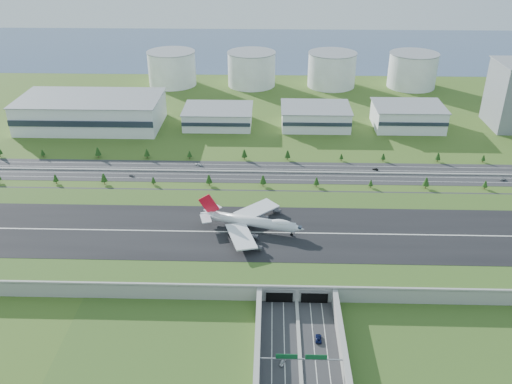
{
  "coord_description": "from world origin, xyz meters",
  "views": [
    {
      "loc": [
        -13.82,
        -258.93,
        171.18
      ],
      "look_at": [
        -22.31,
        35.0,
        15.4
      ],
      "focal_mm": 38.0,
      "sensor_mm": 36.0,
      "label": 1
    }
  ],
  "objects_px": {
    "car_6": "(503,179)",
    "car_7": "(198,164)",
    "car_5": "(375,169)",
    "car_2": "(318,338)",
    "car_4": "(132,176)",
    "boeing_747": "(251,221)",
    "fuel_tank_a": "(172,69)",
    "car_0": "(282,362)"
  },
  "relations": [
    {
      "from": "fuel_tank_a",
      "to": "car_2",
      "type": "bearing_deg",
      "value": -71.56
    },
    {
      "from": "car_6",
      "to": "car_0",
      "type": "bearing_deg",
      "value": 113.51
    },
    {
      "from": "car_6",
      "to": "boeing_747",
      "type": "bearing_deg",
      "value": 90.75
    },
    {
      "from": "car_5",
      "to": "boeing_747",
      "type": "bearing_deg",
      "value": -18.5
    },
    {
      "from": "fuel_tank_a",
      "to": "car_7",
      "type": "relative_size",
      "value": 9.02
    },
    {
      "from": "car_2",
      "to": "car_4",
      "type": "height_order",
      "value": "car_2"
    },
    {
      "from": "car_0",
      "to": "car_6",
      "type": "relative_size",
      "value": 0.87
    },
    {
      "from": "fuel_tank_a",
      "to": "car_4",
      "type": "height_order",
      "value": "fuel_tank_a"
    },
    {
      "from": "car_2",
      "to": "car_5",
      "type": "relative_size",
      "value": 1.46
    },
    {
      "from": "car_4",
      "to": "car_2",
      "type": "bearing_deg",
      "value": -119.91
    },
    {
      "from": "fuel_tank_a",
      "to": "car_5",
      "type": "relative_size",
      "value": 12.28
    },
    {
      "from": "car_2",
      "to": "car_7",
      "type": "xyz_separation_m",
      "value": [
        -76.03,
        181.32,
        -0.02
      ]
    },
    {
      "from": "car_2",
      "to": "car_7",
      "type": "relative_size",
      "value": 1.07
    },
    {
      "from": "boeing_747",
      "to": "car_2",
      "type": "distance_m",
      "value": 86.68
    },
    {
      "from": "car_0",
      "to": "car_6",
      "type": "xyz_separation_m",
      "value": [
        157.61,
        177.56,
        -0.05
      ]
    },
    {
      "from": "car_0",
      "to": "car_7",
      "type": "distance_m",
      "value": 204.93
    },
    {
      "from": "boeing_747",
      "to": "car_7",
      "type": "relative_size",
      "value": 11.01
    },
    {
      "from": "car_0",
      "to": "car_2",
      "type": "height_order",
      "value": "car_2"
    },
    {
      "from": "boeing_747",
      "to": "car_4",
      "type": "distance_m",
      "value": 120.97
    },
    {
      "from": "car_6",
      "to": "car_5",
      "type": "bearing_deg",
      "value": 55.92
    },
    {
      "from": "boeing_747",
      "to": "car_7",
      "type": "bearing_deg",
      "value": 127.58
    },
    {
      "from": "car_2",
      "to": "car_4",
      "type": "bearing_deg",
      "value": -50.78
    },
    {
      "from": "car_5",
      "to": "car_6",
      "type": "distance_m",
      "value": 88.07
    },
    {
      "from": "fuel_tank_a",
      "to": "car_2",
      "type": "relative_size",
      "value": 8.39
    },
    {
      "from": "fuel_tank_a",
      "to": "car_6",
      "type": "height_order",
      "value": "fuel_tank_a"
    },
    {
      "from": "car_5",
      "to": "car_7",
      "type": "distance_m",
      "value": 130.52
    },
    {
      "from": "car_2",
      "to": "car_4",
      "type": "relative_size",
      "value": 1.47
    },
    {
      "from": "car_6",
      "to": "car_7",
      "type": "relative_size",
      "value": 0.91
    },
    {
      "from": "car_0",
      "to": "car_7",
      "type": "height_order",
      "value": "car_7"
    },
    {
      "from": "car_0",
      "to": "car_6",
      "type": "distance_m",
      "value": 237.42
    },
    {
      "from": "boeing_747",
      "to": "car_6",
      "type": "relative_size",
      "value": 12.14
    },
    {
      "from": "car_0",
      "to": "car_4",
      "type": "distance_m",
      "value": 204.51
    },
    {
      "from": "car_2",
      "to": "car_6",
      "type": "xyz_separation_m",
      "value": [
        141.36,
        162.87,
        -0.13
      ]
    },
    {
      "from": "boeing_747",
      "to": "car_5",
      "type": "bearing_deg",
      "value": 62.85
    },
    {
      "from": "car_5",
      "to": "car_6",
      "type": "bearing_deg",
      "value": 104.07
    },
    {
      "from": "fuel_tank_a",
      "to": "car_7",
      "type": "bearing_deg",
      "value": -75.57
    },
    {
      "from": "boeing_747",
      "to": "car_6",
      "type": "height_order",
      "value": "boeing_747"
    },
    {
      "from": "car_4",
      "to": "fuel_tank_a",
      "type": "bearing_deg",
      "value": 25.02
    },
    {
      "from": "car_5",
      "to": "car_4",
      "type": "bearing_deg",
      "value": -61.51
    },
    {
      "from": "car_0",
      "to": "car_5",
      "type": "xyz_separation_m",
      "value": [
        70.67,
        191.62,
        -0.07
      ]
    },
    {
      "from": "car_0",
      "to": "car_4",
      "type": "xyz_separation_m",
      "value": [
        -104.92,
        175.54,
        -0.06
      ]
    },
    {
      "from": "car_2",
      "to": "car_5",
      "type": "xyz_separation_m",
      "value": [
        54.42,
        176.92,
        -0.16
      ]
    }
  ]
}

